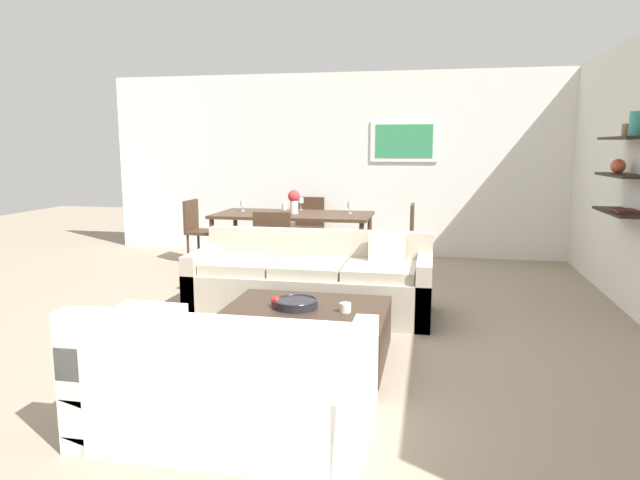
{
  "coord_description": "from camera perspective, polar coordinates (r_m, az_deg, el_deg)",
  "views": [
    {
      "loc": [
        1.1,
        -4.97,
        1.62
      ],
      "look_at": [
        0.07,
        0.2,
        0.75
      ],
      "focal_mm": 31.87,
      "sensor_mm": 36.0,
      "label": 1
    }
  ],
  "objects": [
    {
      "name": "dining_chair_left_far",
      "position": [
        8.2,
        -12.07,
        1.33
      ],
      "size": [
        0.44,
        0.44,
        0.88
      ],
      "color": "#422D1E",
      "rests_on": "ground"
    },
    {
      "name": "wine_glass_head",
      "position": [
        7.92,
        -1.94,
        3.96
      ],
      "size": [
        0.08,
        0.08,
        0.17
      ],
      "color": "silver",
      "rests_on": "dining_table"
    },
    {
      "name": "sofa_beige",
      "position": [
        5.59,
        -0.78,
        -4.38
      ],
      "size": [
        2.32,
        0.9,
        0.78
      ],
      "color": "#B2A893",
      "rests_on": "ground"
    },
    {
      "name": "coffee_table",
      "position": [
        4.46,
        -1.52,
        -9.31
      ],
      "size": [
        1.26,
        1.05,
        0.38
      ],
      "color": "#38281E",
      "rests_on": "ground"
    },
    {
      "name": "loveseat_white",
      "position": [
        3.35,
        -9.19,
        -14.06
      ],
      "size": [
        1.59,
        0.9,
        0.78
      ],
      "color": "white",
      "rests_on": "ground"
    },
    {
      "name": "wine_glass_foot",
      "position": [
        7.06,
        -3.59,
        3.28
      ],
      "size": [
        0.07,
        0.07,
        0.17
      ],
      "color": "silver",
      "rests_on": "dining_table"
    },
    {
      "name": "back_wall_unit",
      "position": [
        8.54,
        6.02,
        7.52
      ],
      "size": [
        8.4,
        0.09,
        2.7
      ],
      "color": "silver",
      "rests_on": "ground"
    },
    {
      "name": "wine_glass_left_far",
      "position": [
        7.82,
        -7.78,
        3.6
      ],
      "size": [
        0.07,
        0.07,
        0.14
      ],
      "color": "silver",
      "rests_on": "dining_table"
    },
    {
      "name": "dining_chair_head",
      "position": [
        8.41,
        -1.2,
        1.73
      ],
      "size": [
        0.44,
        0.44,
        0.88
      ],
      "color": "#422D1E",
      "rests_on": "ground"
    },
    {
      "name": "centerpiece_vase",
      "position": [
        7.46,
        -2.63,
        4.07
      ],
      "size": [
        0.16,
        0.16,
        0.31
      ],
      "color": "silver",
      "rests_on": "dining_table"
    },
    {
      "name": "candle_jar",
      "position": [
        4.33,
        2.56,
        -6.8
      ],
      "size": [
        0.09,
        0.09,
        0.07
      ],
      "primitive_type": "cylinder",
      "color": "silver",
      "rests_on": "coffee_table"
    },
    {
      "name": "apple_on_coffee_table",
      "position": [
        4.49,
        -4.45,
        -6.16
      ],
      "size": [
        0.08,
        0.08,
        0.08
      ],
      "primitive_type": "sphere",
      "color": "red",
      "rests_on": "coffee_table"
    },
    {
      "name": "dining_chair_foot",
      "position": [
        6.67,
        -4.58,
        -0.3
      ],
      "size": [
        0.44,
        0.44,
        0.88
      ],
      "color": "#422D1E",
      "rests_on": "ground"
    },
    {
      "name": "wine_glass_right_far",
      "position": [
        7.47,
        3.05,
        3.5
      ],
      "size": [
        0.08,
        0.08,
        0.16
      ],
      "color": "silver",
      "rests_on": "dining_table"
    },
    {
      "name": "ground_plane",
      "position": [
        5.34,
        -1.13,
        -8.29
      ],
      "size": [
        18.0,
        18.0,
        0.0
      ],
      "primitive_type": "plane",
      "color": "gray"
    },
    {
      "name": "decorative_bowl",
      "position": [
        4.44,
        -2.42,
        -6.34
      ],
      "size": [
        0.34,
        0.34,
        0.07
      ],
      "color": "black",
      "rests_on": "coffee_table"
    },
    {
      "name": "dining_table",
      "position": [
        7.51,
        -2.71,
        2.22
      ],
      "size": [
        2.05,
        1.0,
        0.75
      ],
      "color": "#422D1E",
      "rests_on": "ground"
    },
    {
      "name": "dining_chair_right_far",
      "position": [
        7.55,
        8.34,
        0.76
      ],
      "size": [
        0.44,
        0.44,
        0.88
      ],
      "color": "#422D1E",
      "rests_on": "ground"
    }
  ]
}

